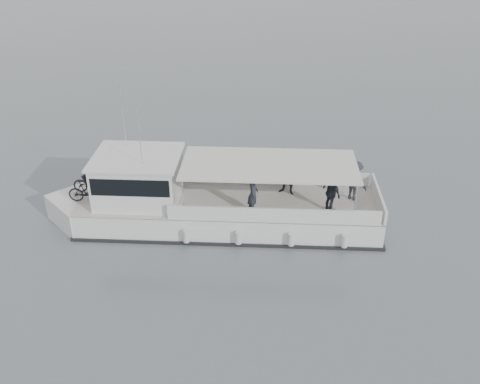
{
  "coord_description": "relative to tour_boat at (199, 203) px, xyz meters",
  "views": [
    {
      "loc": [
        -1.62,
        -21.24,
        12.85
      ],
      "look_at": [
        0.29,
        -0.98,
        1.6
      ],
      "focal_mm": 40.0,
      "sensor_mm": 36.0,
      "label": 1
    }
  ],
  "objects": [
    {
      "name": "ground",
      "position": [
        1.49,
        0.79,
        -1.02
      ],
      "size": [
        1400.0,
        1400.0,
        0.0
      ],
      "primitive_type": "plane",
      "color": "#4F595E",
      "rests_on": "ground"
    },
    {
      "name": "tour_boat",
      "position": [
        0.0,
        0.0,
        0.0
      ],
      "size": [
        15.01,
        5.54,
        6.25
      ],
      "rotation": [
        0.0,
        0.0,
        -0.15
      ],
      "color": "white",
      "rests_on": "ground"
    }
  ]
}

